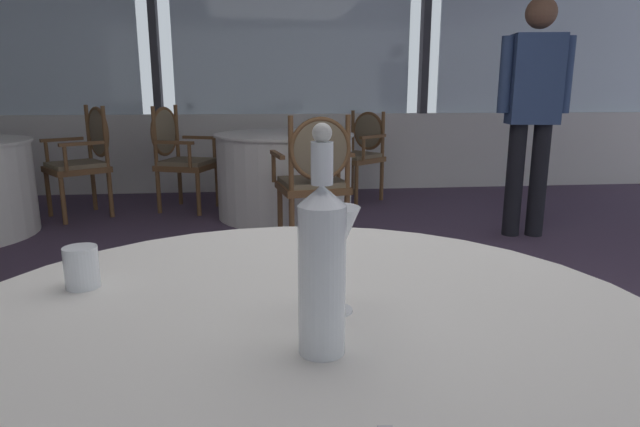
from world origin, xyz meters
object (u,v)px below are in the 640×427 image
wine_glass (335,238)px  dining_chair_1_1 (86,153)px  dining_chair_0_0 (178,151)px  water_tumbler (82,267)px  dining_chair_0_1 (315,172)px  dining_chair_0_2 (360,148)px  water_bottle (322,264)px  diner_person_0 (533,103)px

wine_glass → dining_chair_1_1: size_ratio=0.19×
dining_chair_0_0 → dining_chair_1_1: 0.79m
dining_chair_1_1 → water_tumbler: bearing=70.8°
dining_chair_0_1 → dining_chair_0_2: (0.62, 1.69, -0.02)m
dining_chair_0_2 → dining_chair_1_1: (-2.55, -0.47, 0.04)m
water_tumbler → dining_chair_0_1: bearing=74.8°
water_bottle → wine_glass: water_bottle is taller
water_bottle → dining_chair_0_2: 4.76m
dining_chair_1_1 → water_bottle: bearing=75.0°
water_tumbler → dining_chair_1_1: dining_chair_1_1 is taller
water_bottle → dining_chair_0_0: bearing=101.4°
wine_glass → diner_person_0: bearing=57.8°
water_bottle → diner_person_0: 3.69m
water_tumbler → dining_chair_0_1: 2.76m
water_tumbler → diner_person_0: 3.70m
dining_chair_0_1 → dining_chair_0_0: bearing=30.1°
water_tumbler → dining_chair_0_0: bearing=96.2°
dining_chair_0_2 → wine_glass: bearing=39.5°
dining_chair_0_1 → dining_chair_1_1: (-1.93, 1.22, 0.01)m
wine_glass → water_bottle: bearing=-104.9°
water_tumbler → diner_person_0: size_ratio=0.05×
diner_person_0 → wine_glass: bearing=156.7°
dining_chair_0_2 → dining_chair_1_1: dining_chair_1_1 is taller
wine_glass → dining_chair_0_2: (0.86, 4.52, -0.35)m
dining_chair_0_2 → dining_chair_0_0: bearing=-30.2°
wine_glass → water_tumbler: (-0.48, 0.17, -0.09)m
dining_chair_0_1 → diner_person_0: bearing=-94.0°
dining_chair_0_2 → diner_person_0: 1.90m
water_tumbler → dining_chair_1_1: bearing=107.3°
wine_glass → dining_chair_1_1: 4.40m
dining_chair_1_1 → diner_person_0: (3.58, -1.05, 0.45)m
dining_chair_0_0 → dining_chair_0_2: dining_chair_0_0 is taller
wine_glass → dining_chair_0_0: bearing=102.3°
water_tumbler → dining_chair_0_1: (0.72, 2.66, -0.23)m
diner_person_0 → water_tumbler: bearing=148.9°
water_bottle → dining_chair_0_1: bearing=84.7°
dining_chair_0_0 → dining_chair_0_1: size_ratio=1.02×
dining_chair_0_0 → dining_chair_1_1: dining_chair_1_1 is taller
water_bottle → wine_glass: size_ratio=1.80×
water_bottle → water_tumbler: bearing=144.6°
water_bottle → dining_chair_0_1: (0.28, 2.97, -0.33)m
water_bottle → dining_chair_0_0: (-0.88, 4.36, -0.32)m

